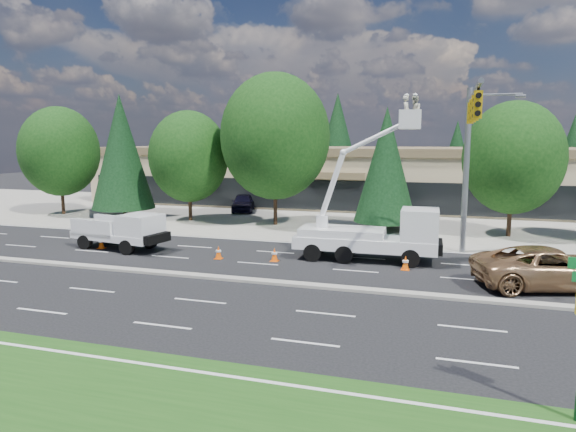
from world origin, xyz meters
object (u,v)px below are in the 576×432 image
(signal_mast, at_px, (470,143))
(bucket_truck, at_px, (379,226))
(utility_pickup, at_px, (123,235))
(minivan, at_px, (551,268))

(signal_mast, xyz_separation_m, bucket_truck, (-4.27, -1.42, -4.22))
(signal_mast, relative_size, bucket_truck, 1.20)
(bucket_truck, bearing_deg, utility_pickup, -175.66)
(signal_mast, height_order, utility_pickup, signal_mast)
(signal_mast, relative_size, minivan, 1.61)
(bucket_truck, bearing_deg, signal_mast, 16.80)
(bucket_truck, bearing_deg, minivan, -22.02)
(signal_mast, bearing_deg, bucket_truck, -161.57)
(bucket_truck, distance_m, minivan, 8.15)
(utility_pickup, distance_m, bucket_truck, 14.40)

